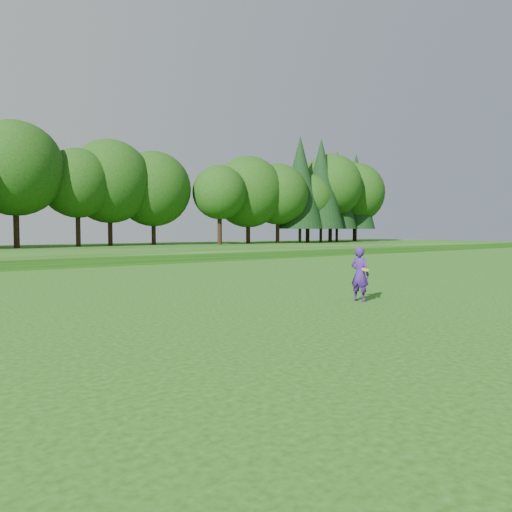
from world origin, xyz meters
TOP-DOWN VIEW (x-y plane):
  - ground at (0.00, 0.00)m, footprint 140.00×140.00m
  - walking_path at (0.00, 20.00)m, footprint 130.00×1.60m
  - woman at (4.04, -0.16)m, footprint 0.50×0.76m

SIDE VIEW (x-z plane):
  - ground at x=0.00m, z-range 0.00..0.00m
  - walking_path at x=0.00m, z-range 0.00..0.04m
  - woman at x=4.04m, z-range 0.00..1.72m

